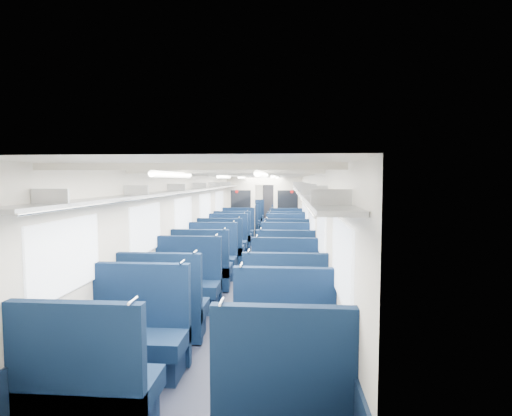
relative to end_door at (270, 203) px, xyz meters
The scene contains 41 objects.
floor 9.00m from the end_door, 90.00° to the right, with size 2.80×18.00×0.01m, color black.
ceiling 9.04m from the end_door, 90.00° to the right, with size 2.80×18.00×0.01m, color white.
wall_left 9.05m from the end_door, 98.90° to the right, with size 0.02×18.00×2.35m, color beige.
dado_left 9.07m from the end_door, 98.81° to the right, with size 0.03×17.90×0.70m, color #0F1D34.
wall_right 9.05m from the end_door, 81.10° to the right, with size 0.02×18.00×2.35m, color beige.
dado_right 9.07m from the end_door, 81.19° to the right, with size 0.03×17.90×0.70m, color #0F1D34.
wall_far 0.19m from the end_door, 90.00° to the left, with size 2.80×0.02×2.35m, color beige.
luggage_rack_left 9.07m from the end_door, 97.73° to the right, with size 0.36×17.40×0.18m.
luggage_rack_right 9.07m from the end_door, 82.27° to the right, with size 0.36×17.40×0.18m.
windows 9.41m from the end_door, 90.00° to the right, with size 2.78×15.60×0.75m.
ceiling_fittings 9.29m from the end_door, 90.00° to the right, with size 2.70×16.06×0.11m.
end_door is the anchor object (origin of this frame).
bulkhead 5.43m from the end_door, 90.00° to the right, with size 2.80×0.10×2.35m.
seat_0 17.18m from the end_door, 92.77° to the right, with size 1.14×0.63×1.26m.
seat_1 17.14m from the end_door, 87.22° to the right, with size 1.14×0.63×1.26m.
seat_2 16.02m from the end_door, 92.97° to the right, with size 1.14×0.63×1.26m.
seat_3 16.12m from the end_door, 87.05° to the right, with size 1.14×0.63×1.26m.
seat_4 15.07m from the end_door, 93.16° to the right, with size 1.14×0.63×1.26m.
seat_5 14.93m from the end_door, 86.81° to the right, with size 1.14×0.63×1.26m.
seat_6 13.80m from the end_door, 93.45° to the right, with size 1.14×0.63×1.26m.
seat_7 13.87m from the end_door, 86.57° to the right, with size 1.14×0.63×1.26m.
seat_8 12.59m from the end_door, 93.78° to the right, with size 1.14×0.63×1.26m.
seat_9 12.56m from the end_door, 86.21° to the right, with size 1.14×0.63×1.26m.
seat_10 11.60m from the end_door, 94.11° to the right, with size 1.14×0.63×1.26m.
seat_11 11.49m from the end_door, 85.85° to the right, with size 1.14×0.63×1.26m.
seat_12 10.34m from the end_door, 94.61° to the right, with size 1.14×0.63×1.26m.
seat_13 10.38m from the end_door, 85.41° to the right, with size 1.14×0.63×1.26m.
seat_14 9.28m from the end_door, 95.14° to the right, with size 1.14×0.63×1.26m.
seat_15 9.21m from the end_door, 84.82° to the right, with size 1.14×0.63×1.26m.
seat_16 8.10m from the end_door, 95.90° to the right, with size 1.14×0.63×1.26m.
seat_17 8.17m from the end_door, 84.15° to the right, with size 1.14×0.63×1.26m.
seat_18 6.92m from the end_door, 96.91° to the right, with size 1.14×0.63×1.26m.
seat_19 7.05m from the end_door, 83.21° to the right, with size 1.14×0.63×1.26m.
seat_20 5.05m from the end_door, 99.53° to the right, with size 1.14×0.63×1.26m.
seat_21 5.05m from the end_door, 80.47° to the right, with size 1.14×0.63×1.26m.
seat_22 3.73m from the end_door, 103.05° to the right, with size 1.14×0.63×1.26m.
seat_23 3.72m from the end_door, 76.93° to the right, with size 1.14×0.63×1.26m.
seat_24 2.64m from the end_door, 108.85° to the right, with size 1.14×0.63×1.26m.
seat_25 2.82m from the end_door, 72.42° to the right, with size 1.14×0.63×1.26m.
seat_26 1.68m from the end_door, 121.95° to the right, with size 1.14×0.63×1.26m.
seat_27 1.79m from the end_door, 60.53° to the right, with size 1.14×0.63×1.26m.
Camera 1 is at (0.85, -11.35, 2.20)m, focal length 28.03 mm.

